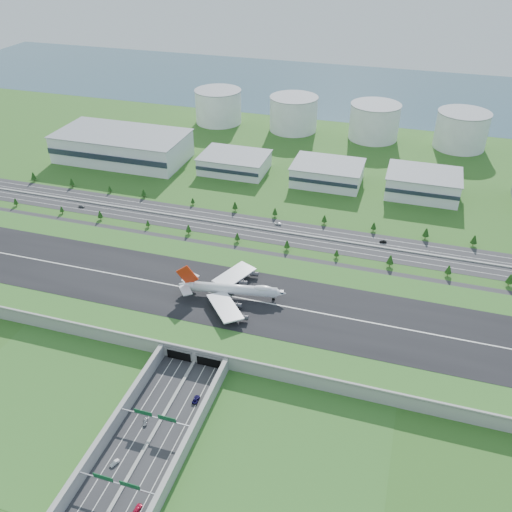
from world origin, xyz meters
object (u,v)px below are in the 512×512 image
(fuel_tank_a, at_px, (218,107))
(car_4, at_px, (81,206))
(car_3, at_px, (137,509))
(car_5, at_px, (383,242))
(car_2, at_px, (196,399))
(car_1, at_px, (115,463))
(car_0, at_px, (145,422))
(boeing_747, at_px, (232,289))
(car_7, at_px, (278,224))

(fuel_tank_a, distance_m, car_4, 227.20)
(car_3, height_order, car_5, car_3)
(car_2, relative_size, car_3, 1.03)
(fuel_tank_a, relative_size, car_1, 11.18)
(car_0, bearing_deg, car_3, -85.78)
(car_1, bearing_deg, fuel_tank_a, 127.18)
(car_3, bearing_deg, car_0, -64.79)
(car_1, relative_size, car_2, 0.77)
(boeing_747, height_order, car_3, boeing_747)
(fuel_tank_a, xyz_separation_m, car_2, (131.07, -384.34, -16.57))
(car_1, relative_size, car_7, 0.83)
(car_4, bearing_deg, fuel_tank_a, -6.26)
(car_0, bearing_deg, car_5, 47.04)
(car_3, xyz_separation_m, car_7, (-6.87, 239.79, -0.04))
(boeing_747, height_order, car_1, boeing_747)
(boeing_747, bearing_deg, car_5, 43.04)
(car_7, bearing_deg, car_2, 1.63)
(car_4, bearing_deg, car_5, -83.73)
(fuel_tank_a, xyz_separation_m, car_7, (123.67, -204.61, -16.59))
(car_2, height_order, car_5, same)
(car_1, xyz_separation_m, car_2, (19.90, 43.58, 0.07))
(fuel_tank_a, xyz_separation_m, car_1, (111.17, -427.92, -16.64))
(car_3, relative_size, car_5, 1.16)
(boeing_747, distance_m, car_4, 180.34)
(car_5, bearing_deg, fuel_tank_a, -148.25)
(fuel_tank_a, height_order, car_4, fuel_tank_a)
(fuel_tank_a, height_order, car_3, fuel_tank_a)
(fuel_tank_a, xyz_separation_m, car_5, (202.67, -207.86, -16.57))
(car_1, bearing_deg, car_0, 106.88)
(car_0, height_order, car_4, car_4)
(car_1, xyz_separation_m, car_7, (12.50, 223.31, 0.05))
(car_0, xyz_separation_m, car_5, (89.10, 196.08, -0.00))
(car_3, relative_size, car_4, 1.12)
(car_3, bearing_deg, car_5, -104.49)
(car_1, height_order, car_2, car_2)
(car_0, bearing_deg, boeing_747, 65.11)
(car_0, bearing_deg, fuel_tank_a, 87.18)
(boeing_747, height_order, car_4, boeing_747)
(fuel_tank_a, distance_m, car_2, 406.41)
(car_5, bearing_deg, car_4, -98.62)
(car_3, xyz_separation_m, car_5, (72.13, 236.53, -0.01))
(boeing_747, xyz_separation_m, car_5, (78.62, 102.15, -12.81))
(boeing_747, distance_m, car_1, 119.31)
(car_0, bearing_deg, car_4, 110.83)
(car_2, distance_m, car_4, 230.07)
(car_7, bearing_deg, fuel_tank_a, -149.58)
(car_1, distance_m, car_3, 25.43)
(fuel_tank_a, relative_size, car_7, 9.24)
(fuel_tank_a, distance_m, car_1, 442.44)
(car_7, bearing_deg, car_1, -3.94)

